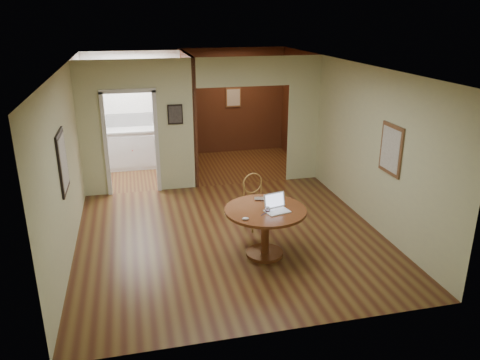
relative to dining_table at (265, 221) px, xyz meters
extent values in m
plane|color=#412012|center=(-0.38, 0.69, -0.57)|extent=(5.00, 5.00, 0.00)
plane|color=silver|center=(-0.38, 0.69, 2.13)|extent=(5.00, 5.00, 0.00)
plane|color=#BBBE93|center=(-0.38, -1.81, 0.78)|extent=(5.00, 0.00, 5.00)
plane|color=#BBBE93|center=(-2.88, 0.69, 0.78)|extent=(0.00, 5.00, 5.00)
plane|color=#BBBE93|center=(2.12, 0.69, 0.78)|extent=(0.00, 5.00, 5.00)
cube|color=#BBBE93|center=(-2.63, 3.19, 0.78)|extent=(0.50, 2.70, 0.04)
cube|color=#BBBE93|center=(-0.98, 3.19, 0.78)|extent=(0.80, 2.70, 0.04)
cube|color=#BBBE93|center=(1.77, 3.19, 0.78)|extent=(0.70, 2.70, 0.04)
plane|color=white|center=(-1.73, 5.19, 0.78)|extent=(2.70, 0.00, 2.70)
plane|color=#3D2112|center=(0.77, 5.69, 0.78)|extent=(2.70, 0.00, 2.70)
cube|color=#3D2112|center=(-0.58, 4.44, 0.78)|extent=(0.08, 2.50, 2.70)
cube|color=black|center=(-2.86, 0.69, 0.93)|extent=(0.03, 0.70, 0.90)
cube|color=brown|center=(2.10, 0.19, 0.93)|extent=(0.03, 0.60, 0.80)
cube|color=black|center=(-0.98, 3.17, 1.03)|extent=(0.30, 0.03, 0.40)
cube|color=silver|center=(0.77, 5.67, 0.88)|extent=(0.40, 0.03, 0.50)
cube|color=white|center=(-1.73, 5.17, 0.53)|extent=(2.00, 0.02, 0.32)
cylinder|color=maroon|center=(0.00, 0.00, -0.54)|extent=(0.57, 0.57, 0.05)
cylinder|color=maroon|center=(0.00, 0.00, -0.19)|extent=(0.12, 0.12, 0.67)
cylinder|color=maroon|center=(0.00, 0.00, 0.18)|extent=(1.23, 1.23, 0.04)
cylinder|color=olive|center=(0.13, 0.97, -0.14)|extent=(0.48, 0.48, 0.03)
cylinder|color=olive|center=(0.01, 0.80, -0.35)|extent=(0.03, 0.03, 0.43)
cylinder|color=olive|center=(0.30, 0.86, -0.35)|extent=(0.03, 0.03, 0.43)
cylinder|color=olive|center=(-0.05, 1.08, -0.35)|extent=(0.03, 0.03, 0.43)
cylinder|color=olive|center=(0.24, 1.14, -0.35)|extent=(0.03, 0.03, 0.43)
cylinder|color=olive|center=(-0.06, 1.08, 0.05)|extent=(0.03, 0.03, 0.35)
cylinder|color=olive|center=(0.26, 1.15, 0.05)|extent=(0.03, 0.03, 0.35)
torus|color=olive|center=(0.09, 1.12, 0.20)|extent=(0.37, 0.10, 0.37)
cube|color=silver|center=(0.14, -0.14, 0.21)|extent=(0.39, 0.31, 0.02)
cube|color=silver|center=(0.14, -0.17, 0.22)|extent=(0.31, 0.19, 0.00)
cube|color=silver|center=(0.14, 0.00, 0.33)|extent=(0.35, 0.14, 0.23)
cube|color=#8690AB|center=(0.14, -0.01, 0.33)|extent=(0.30, 0.11, 0.19)
imported|color=#AFAFB4|center=(0.07, 0.33, 0.21)|extent=(0.33, 0.25, 0.02)
ellipsoid|color=silver|center=(-0.38, -0.31, 0.22)|extent=(0.10, 0.06, 0.04)
cylinder|color=navy|center=(-0.08, -0.17, 0.20)|extent=(0.10, 0.09, 0.01)
cube|color=silver|center=(-1.73, 4.89, -0.12)|extent=(2.00, 0.55, 0.90)
cube|color=beige|center=(-1.73, 4.89, 0.35)|extent=(2.06, 0.60, 0.04)
sphere|color=#B20C0C|center=(-1.88, 4.60, -0.07)|extent=(0.03, 0.03, 0.03)
sphere|color=#B20C0C|center=(-0.88, 4.60, -0.07)|extent=(0.03, 0.03, 0.03)
ellipsoid|color=#CEB096|center=(-1.18, 4.89, 0.53)|extent=(0.39, 0.36, 0.31)
camera|label=1|loc=(-1.85, -6.15, 2.97)|focal=35.00mm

